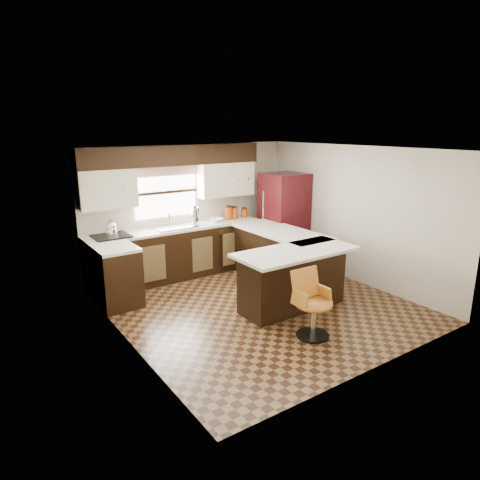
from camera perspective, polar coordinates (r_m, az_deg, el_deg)
floor at (r=6.78m, az=2.51°, el=-8.66°), size 4.40×4.40×0.00m
ceiling at (r=6.22m, az=2.77°, el=12.03°), size 4.40×4.40×0.00m
wall_back at (r=8.22m, az=-6.63°, el=4.24°), size 4.40×0.00×4.40m
wall_front at (r=4.89m, az=18.32°, el=-3.91°), size 4.40×0.00×4.40m
wall_left at (r=5.44m, az=-15.35°, el=-1.78°), size 0.00×4.40×4.40m
wall_right at (r=7.81m, az=15.07°, el=3.26°), size 0.00×4.40×4.40m
base_cab_back at (r=7.94m, az=-8.32°, el=-1.77°), size 3.30×0.60×0.90m
base_cab_left at (r=6.89m, az=-16.04°, el=-4.85°), size 0.60×0.70×0.90m
counter_back at (r=7.82m, az=-8.45°, el=1.54°), size 3.30×0.60×0.04m
counter_left at (r=6.75m, az=-16.32°, el=-1.07°), size 0.60×0.70×0.04m
soffit at (r=7.76m, az=-8.90°, el=11.13°), size 3.40×0.35×0.36m
upper_cab_left at (r=7.37m, az=-17.37°, el=6.52°), size 0.94×0.35×0.64m
upper_cab_right at (r=8.33m, az=-1.99°, el=8.09°), size 1.14×0.35×0.64m
window_pane at (r=7.93m, az=-9.85°, el=6.29°), size 1.20×0.02×0.90m
valance at (r=7.84m, az=-9.85°, el=9.07°), size 1.30×0.06×0.18m
sink at (r=7.77m, az=-8.73°, el=1.73°), size 0.75×0.45×0.03m
dishwasher at (r=8.18m, az=-1.14°, el=-1.26°), size 0.58×0.03×0.78m
cooktop at (r=7.37m, az=-16.79°, el=0.50°), size 0.58×0.50×0.02m
peninsula_long at (r=7.61m, az=5.17°, el=-2.42°), size 0.60×1.95×0.90m
peninsula_return at (r=6.59m, az=7.02°, el=-5.29°), size 1.65×0.60×0.90m
counter_pen_long at (r=7.51m, az=5.55°, el=1.08°), size 0.84×1.95×0.04m
counter_pen_return at (r=6.36m, az=7.55°, el=-1.56°), size 1.89×0.84×0.04m
refrigerator at (r=8.59m, az=5.84°, el=2.78°), size 0.78×0.75×1.83m
bar_chair at (r=5.74m, az=9.83°, el=-8.52°), size 0.49×0.49×0.90m
kettle at (r=7.34m, az=-16.84°, el=1.57°), size 0.19×0.19×0.26m
percolator at (r=7.95m, az=-5.97°, el=3.21°), size 0.15×0.15×0.32m
mixing_bowl at (r=8.20m, az=-3.20°, el=2.69°), size 0.28×0.28×0.06m
canister_large at (r=8.35m, az=-1.55°, el=3.57°), size 0.13×0.13×0.24m
canister_med at (r=8.42m, az=-0.76°, el=3.58°), size 0.14×0.14×0.22m
canister_small at (r=8.56m, az=0.55°, el=3.61°), size 0.13×0.13×0.17m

